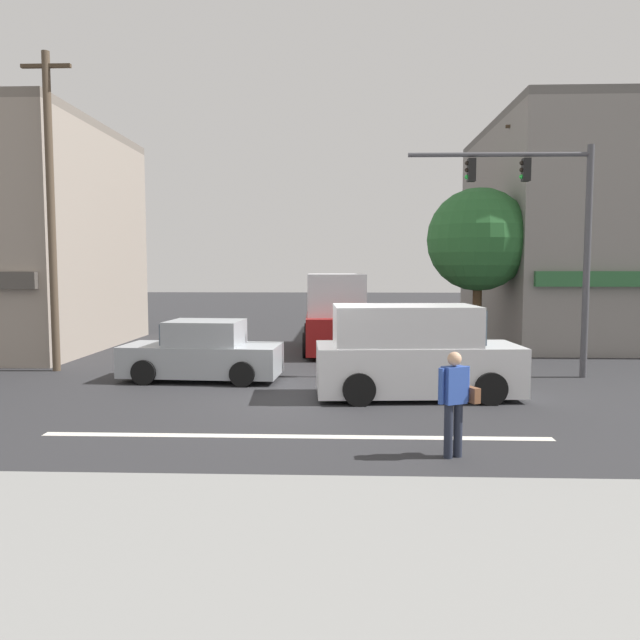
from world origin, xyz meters
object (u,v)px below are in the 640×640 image
(van_parked_curbside, at_px, (413,354))
(pedestrian_foreground_with_bag, at_px, (455,397))
(utility_pole_near_left, at_px, (51,209))
(box_truck_waiting_far, at_px, (335,316))
(traffic_light_mast, at_px, (551,222))
(utility_pole_far_right, at_px, (523,229))
(sedan_approaching_near, at_px, (203,353))
(street_tree, at_px, (478,240))

(van_parked_curbside, height_order, pedestrian_foreground_with_bag, van_parked_curbside)
(utility_pole_near_left, height_order, box_truck_waiting_far, utility_pole_near_left)
(traffic_light_mast, bearing_deg, box_truck_waiting_far, 139.65)
(utility_pole_near_left, relative_size, box_truck_waiting_far, 1.57)
(utility_pole_near_left, relative_size, utility_pole_far_right, 1.07)
(traffic_light_mast, bearing_deg, utility_pole_near_left, 177.87)
(sedan_approaching_near, height_order, pedestrian_foreground_with_bag, pedestrian_foreground_with_bag)
(utility_pole_near_left, distance_m, pedestrian_foreground_with_bag, 13.24)
(utility_pole_far_right, bearing_deg, sedan_approaching_near, -146.65)
(utility_pole_near_left, height_order, utility_pole_far_right, utility_pole_near_left)
(traffic_light_mast, height_order, sedan_approaching_near, traffic_light_mast)
(utility_pole_far_right, xyz_separation_m, traffic_light_mast, (-0.92, -5.92, -0.16))
(utility_pole_far_right, relative_size, traffic_light_mast, 1.35)
(van_parked_curbside, relative_size, pedestrian_foreground_with_bag, 2.82)
(utility_pole_far_right, height_order, traffic_light_mast, utility_pole_far_right)
(pedestrian_foreground_with_bag, bearing_deg, van_parked_curbside, 91.81)
(van_parked_curbside, relative_size, sedan_approaching_near, 1.12)
(box_truck_waiting_far, bearing_deg, street_tree, 2.92)
(traffic_light_mast, distance_m, box_truck_waiting_far, 8.18)
(utility_pole_far_right, height_order, box_truck_waiting_far, utility_pole_far_right)
(street_tree, relative_size, sedan_approaching_near, 1.37)
(street_tree, distance_m, utility_pole_far_right, 1.92)
(box_truck_waiting_far, height_order, sedan_approaching_near, box_truck_waiting_far)
(utility_pole_far_right, relative_size, van_parked_curbside, 1.78)
(utility_pole_near_left, xyz_separation_m, traffic_light_mast, (13.80, -0.51, -0.45))
(street_tree, xyz_separation_m, van_parked_curbside, (-3.11, -7.95, -2.93))
(street_tree, bearing_deg, utility_pole_near_left, -160.16)
(pedestrian_foreground_with_bag, bearing_deg, sedan_approaching_near, 129.81)
(utility_pole_near_left, height_order, van_parked_curbside, utility_pole_near_left)
(utility_pole_far_right, xyz_separation_m, box_truck_waiting_far, (-6.74, -0.98, -3.09))
(box_truck_waiting_far, bearing_deg, van_parked_curbside, -76.14)
(traffic_light_mast, height_order, pedestrian_foreground_with_bag, traffic_light_mast)
(utility_pole_far_right, distance_m, sedan_approaching_near, 12.70)
(utility_pole_far_right, xyz_separation_m, pedestrian_foreground_with_bag, (-4.70, -13.25, -3.39))
(street_tree, xyz_separation_m, box_truck_waiting_far, (-5.01, -0.26, -2.68))
(van_parked_curbside, bearing_deg, traffic_light_mast, 34.99)
(sedan_approaching_near, bearing_deg, utility_pole_far_right, 33.35)
(utility_pole_far_right, distance_m, traffic_light_mast, 6.00)
(utility_pole_far_right, bearing_deg, street_tree, -157.35)
(sedan_approaching_near, relative_size, pedestrian_foreground_with_bag, 2.51)
(utility_pole_near_left, relative_size, sedan_approaching_near, 2.13)
(utility_pole_far_right, bearing_deg, van_parked_curbside, -119.21)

